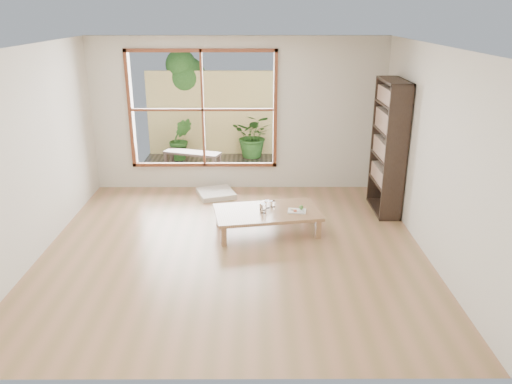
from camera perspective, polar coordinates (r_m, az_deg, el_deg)
ground at (r=6.70m, az=-2.54°, el=-6.46°), size 5.00×5.00×0.00m
low_table at (r=7.07m, az=1.26°, el=-2.45°), size 1.58×1.06×0.32m
floor_cushion at (r=8.54m, az=-4.60°, el=-0.16°), size 0.73×0.73×0.08m
bookshelf at (r=7.87m, az=14.90°, el=4.92°), size 0.33×0.92×2.04m
glass_tall at (r=6.97m, az=0.86°, el=-1.90°), size 0.07×0.07×0.13m
glass_mid at (r=7.15m, az=1.26°, el=-1.40°), size 0.08×0.08×0.11m
glass_short at (r=7.19m, az=1.92°, el=-1.35°), size 0.07×0.07×0.09m
glass_small at (r=7.09m, az=0.71°, el=-1.66°), size 0.07×0.07×0.09m
food_tray at (r=7.06m, az=4.79°, el=-2.07°), size 0.27×0.21×0.08m
deck at (r=10.04m, az=-5.18°, el=2.72°), size 2.80×2.00×0.05m
garden_bench at (r=9.87m, az=-7.29°, el=4.25°), size 1.16×0.66×0.35m
bamboo_fence at (r=10.79m, az=-4.90°, el=8.90°), size 2.80×0.06×1.80m
shrub_right at (r=10.58m, az=-0.25°, el=6.48°), size 0.97×0.88×0.94m
shrub_left at (r=10.52m, az=-8.60°, el=6.02°), size 0.55×0.47×0.88m
garden_tree at (r=11.04m, az=-8.48°, el=12.83°), size 1.04×0.85×2.22m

